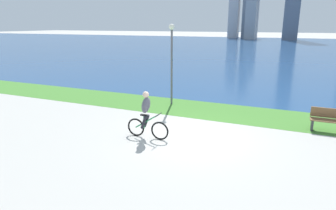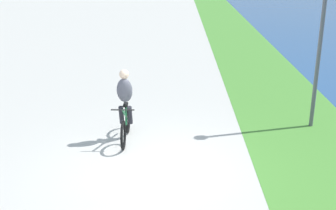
# 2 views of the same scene
# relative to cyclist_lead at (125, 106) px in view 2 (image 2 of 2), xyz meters

# --- Properties ---
(ground_plane) EXTENTS (300.00, 300.00, 0.00)m
(ground_plane) POSITION_rel_cyclist_lead_xyz_m (1.50, 0.78, -0.84)
(ground_plane) COLOR #B2AFA8
(grass_strip_bayside) EXTENTS (120.00, 2.96, 0.01)m
(grass_strip_bayside) POSITION_rel_cyclist_lead_xyz_m (1.50, 4.28, -0.84)
(grass_strip_bayside) COLOR #478433
(grass_strip_bayside) RESTS_ON ground
(cyclist_lead) EXTENTS (1.64, 0.52, 1.71)m
(cyclist_lead) POSITION_rel_cyclist_lead_xyz_m (0.00, 0.00, 0.00)
(cyclist_lead) COLOR black
(cyclist_lead) RESTS_ON ground
(lamppost_tall) EXTENTS (0.28, 0.28, 3.99)m
(lamppost_tall) POSITION_rel_cyclist_lead_xyz_m (-0.97, 4.64, 1.76)
(lamppost_tall) COLOR #595960
(lamppost_tall) RESTS_ON ground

